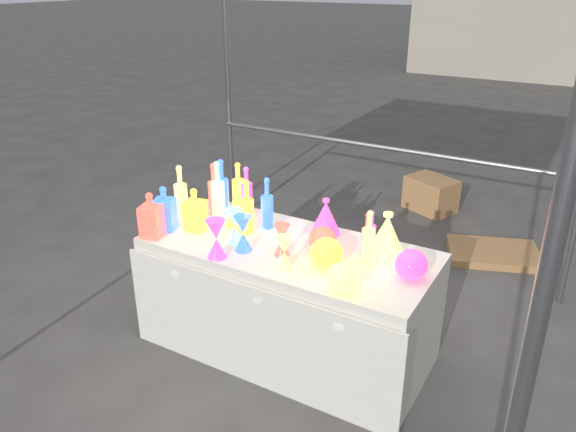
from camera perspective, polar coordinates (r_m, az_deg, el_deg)
The scene contains 32 objects.
ground at distance 3.84m, azimuth -0.00°, elevation -13.09°, with size 80.00×80.00×0.00m, color #5E5B57.
display_table at distance 3.62m, azimuth -0.07°, elevation -8.42°, with size 1.84×0.83×0.75m.
cardboard_box_closed at distance 6.00m, azimuth 14.31°, elevation 2.15°, with size 0.48×0.35×0.35m, color tan.
cardboard_box_flat at distance 5.24m, azimuth 20.16°, elevation -3.56°, with size 0.76×0.54×0.07m, color tan.
bottle_0 at distance 3.95m, azimuth -5.08°, elevation 3.11°, with size 0.09×0.09×0.34m, color red, non-canonical shape.
bottle_1 at distance 3.87m, azimuth -6.75°, elevation 3.01°, with size 0.09×0.09×0.39m, color #1A9155, non-canonical shape.
bottle_2 at distance 3.86m, azimuth -7.54°, elevation 2.75°, with size 0.08×0.08×0.37m, color orange, non-canonical shape.
bottle_3 at distance 3.92m, azimuth -4.23°, elevation 2.80°, with size 0.08×0.08×0.32m, color #1C61A6, non-canonical shape.
bottle_4 at distance 3.85m, azimuth -10.85°, elevation 2.46°, with size 0.09×0.09×0.37m, color teal, non-canonical shape.
bottle_5 at distance 3.80m, azimuth -7.14°, elevation 2.66°, with size 0.09×0.09×0.40m, color #D129A3, non-canonical shape.
bottle_6 at distance 3.57m, azimuth -4.21°, elevation 0.98°, with size 0.09×0.09×0.35m, color red, non-canonical shape.
bottle_7 at distance 3.63m, azimuth -2.14°, elevation 1.35°, with size 0.08×0.08×0.35m, color #1A9155, non-canonical shape.
decanter_0 at distance 3.65m, azimuth -9.45°, elevation 0.66°, with size 0.12×0.12×0.29m, color red, non-canonical shape.
decanter_1 at distance 3.61m, azimuth -13.75°, elevation 0.12°, with size 0.13×0.13×0.30m, color orange, non-canonical shape.
decanter_2 at distance 3.70m, azimuth -12.44°, elevation 0.80°, with size 0.13×0.13×0.30m, color #1A9155, non-canonical shape.
hourglass_0 at distance 3.30m, azimuth -0.62°, elevation -2.43°, with size 0.10×0.10×0.20m, color orange, non-canonical shape.
hourglass_1 at distance 3.29m, azimuth -7.29°, elevation -2.31°, with size 0.12×0.12×0.24m, color #1C61A6, non-canonical shape.
hourglass_2 at distance 3.16m, azimuth -0.37°, elevation -3.72°, with size 0.10×0.10×0.19m, color teal, non-canonical shape.
hourglass_3 at distance 3.47m, azimuth -5.46°, elevation -0.99°, with size 0.11×0.11×0.22m, color #D129A3, non-canonical shape.
hourglass_4 at distance 3.58m, azimuth -4.78°, elevation -0.16°, with size 0.11×0.11×0.22m, color red, non-canonical shape.
hourglass_5 at distance 3.36m, azimuth -4.61°, elevation -1.75°, with size 0.11×0.11×0.22m, color #1A9155, non-canonical shape.
globe_0 at distance 3.19m, azimuth 3.93°, elevation -3.89°, with size 0.19×0.19×0.15m, color red, non-canonical shape.
globe_1 at distance 2.97m, azimuth 5.60°, elevation -6.34°, with size 0.17×0.17×0.14m, color teal, non-canonical shape.
globe_2 at distance 3.36m, azimuth 3.50°, elevation -2.51°, with size 0.17×0.17×0.14m, color orange, non-canonical shape.
globe_3 at distance 3.14m, azimuth 12.38°, elevation -4.98°, with size 0.19×0.19×0.15m, color #1C61A6, non-canonical shape.
lampshade_0 at distance 3.72m, azimuth -5.00°, elevation 0.91°, with size 0.20×0.20×0.24m, color #D7EC31, non-canonical shape.
lampshade_2 at distance 3.57m, azimuth 3.85°, elevation -0.02°, with size 0.20×0.20×0.24m, color #1C61A6, non-canonical shape.
lampshade_3 at distance 3.28m, azimuth 9.99°, elevation -2.02°, with size 0.25×0.25×0.29m, color teal, non-canonical shape.
bottle_8 at distance 3.39m, azimuth 10.09°, elevation -1.54°, with size 0.06×0.06×0.25m, color #1A9155, non-canonical shape.
bottle_9 at distance 3.31m, azimuth 8.01°, elevation -1.87°, with size 0.06×0.06×0.27m, color orange, non-canonical shape.
bottle_10 at distance 3.37m, azimuth 8.43°, elevation -1.51°, with size 0.06×0.06×0.26m, color #1C61A6, non-canonical shape.
bottle_11 at distance 3.25m, azimuth 8.20°, elevation -1.98°, with size 0.07×0.07×0.31m, color teal, non-canonical shape.
Camera 1 is at (1.54, -2.67, 2.30)m, focal length 35.00 mm.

